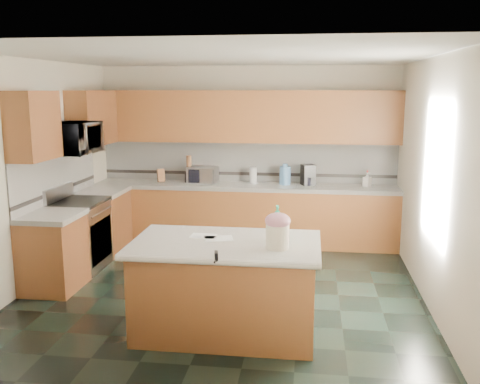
# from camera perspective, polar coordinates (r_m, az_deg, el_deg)

# --- Properties ---
(floor) EXTENTS (4.60, 4.60, 0.00)m
(floor) POSITION_cam_1_polar(r_m,az_deg,el_deg) (6.47, -1.76, -10.34)
(floor) COLOR black
(floor) RESTS_ON ground
(ceiling) EXTENTS (4.60, 4.60, 0.00)m
(ceiling) POSITION_cam_1_polar(r_m,az_deg,el_deg) (6.04, -1.91, 14.27)
(ceiling) COLOR white
(ceiling) RESTS_ON ground
(wall_back) EXTENTS (4.60, 0.04, 2.70)m
(wall_back) POSITION_cam_1_polar(r_m,az_deg,el_deg) (8.39, 0.77, 4.09)
(wall_back) COLOR silver
(wall_back) RESTS_ON ground
(wall_front) EXTENTS (4.60, 0.04, 2.70)m
(wall_front) POSITION_cam_1_polar(r_m,az_deg,el_deg) (3.89, -7.44, -3.99)
(wall_front) COLOR silver
(wall_front) RESTS_ON ground
(wall_left) EXTENTS (0.04, 4.60, 2.70)m
(wall_left) POSITION_cam_1_polar(r_m,az_deg,el_deg) (6.88, -21.26, 1.85)
(wall_left) COLOR silver
(wall_left) RESTS_ON ground
(wall_right) EXTENTS (0.04, 4.60, 2.70)m
(wall_right) POSITION_cam_1_polar(r_m,az_deg,el_deg) (6.18, 19.92, 0.98)
(wall_right) COLOR silver
(wall_right) RESTS_ON ground
(back_base_cab) EXTENTS (4.60, 0.60, 0.86)m
(back_base_cab) POSITION_cam_1_polar(r_m,az_deg,el_deg) (8.24, 0.49, -2.53)
(back_base_cab) COLOR #402011
(back_base_cab) RESTS_ON ground
(back_countertop) EXTENTS (4.60, 0.64, 0.06)m
(back_countertop) POSITION_cam_1_polar(r_m,az_deg,el_deg) (8.14, 0.49, 0.62)
(back_countertop) COLOR white
(back_countertop) RESTS_ON back_base_cab
(back_upper_cab) EXTENTS (4.60, 0.33, 0.78)m
(back_upper_cab) POSITION_cam_1_polar(r_m,az_deg,el_deg) (8.16, 0.63, 8.06)
(back_upper_cab) COLOR #402011
(back_upper_cab) RESTS_ON wall_back
(back_backsplash) EXTENTS (4.60, 0.02, 0.63)m
(back_backsplash) POSITION_cam_1_polar(r_m,az_deg,el_deg) (8.37, 0.74, 3.29)
(back_backsplash) COLOR silver
(back_backsplash) RESTS_ON back_countertop
(back_accent_band) EXTENTS (4.60, 0.01, 0.05)m
(back_accent_band) POSITION_cam_1_polar(r_m,az_deg,el_deg) (8.40, 0.74, 1.96)
(back_accent_band) COLOR black
(back_accent_band) RESTS_ON back_countertop
(left_base_cab_rear) EXTENTS (0.60, 0.82, 0.86)m
(left_base_cab_rear) POSITION_cam_1_polar(r_m,az_deg,el_deg) (8.07, -14.42, -3.18)
(left_base_cab_rear) COLOR #402011
(left_base_cab_rear) RESTS_ON ground
(left_counter_rear) EXTENTS (0.64, 0.82, 0.06)m
(left_counter_rear) POSITION_cam_1_polar(r_m,az_deg,el_deg) (7.97, -14.58, 0.03)
(left_counter_rear) COLOR white
(left_counter_rear) RESTS_ON left_base_cab_rear
(left_base_cab_front) EXTENTS (0.60, 0.72, 0.86)m
(left_base_cab_front) POSITION_cam_1_polar(r_m,az_deg,el_deg) (6.73, -19.29, -6.27)
(left_base_cab_front) COLOR #402011
(left_base_cab_front) RESTS_ON ground
(left_counter_front) EXTENTS (0.64, 0.72, 0.06)m
(left_counter_front) POSITION_cam_1_polar(r_m,az_deg,el_deg) (6.61, -19.54, -2.45)
(left_counter_front) COLOR white
(left_counter_front) RESTS_ON left_base_cab_front
(left_backsplash) EXTENTS (0.02, 2.30, 0.63)m
(left_backsplash) POSITION_cam_1_polar(r_m,az_deg,el_deg) (7.37, -18.94, 1.65)
(left_backsplash) COLOR silver
(left_backsplash) RESTS_ON wall_left
(left_accent_band) EXTENTS (0.01, 2.30, 0.05)m
(left_accent_band) POSITION_cam_1_polar(r_m,az_deg,el_deg) (7.40, -18.80, 0.16)
(left_accent_band) COLOR black
(left_accent_band) RESTS_ON wall_left
(left_upper_cab_rear) EXTENTS (0.33, 1.09, 0.78)m
(left_upper_cab_rear) POSITION_cam_1_polar(r_m,az_deg,el_deg) (8.02, -15.48, 7.62)
(left_upper_cab_rear) COLOR #402011
(left_upper_cab_rear) RESTS_ON wall_left
(left_upper_cab_front) EXTENTS (0.33, 0.72, 0.78)m
(left_upper_cab_front) POSITION_cam_1_polar(r_m,az_deg,el_deg) (6.52, -21.19, 6.62)
(left_upper_cab_front) COLOR #402011
(left_upper_cab_front) RESTS_ON wall_left
(range_body) EXTENTS (0.60, 0.76, 0.88)m
(range_body) POSITION_cam_1_polar(r_m,az_deg,el_deg) (7.36, -16.72, -4.56)
(range_body) COLOR #B7B7BC
(range_body) RESTS_ON ground
(range_oven_door) EXTENTS (0.02, 0.68, 0.55)m
(range_oven_door) POSITION_cam_1_polar(r_m,az_deg,el_deg) (7.26, -14.60, -4.99)
(range_oven_door) COLOR black
(range_oven_door) RESTS_ON range_body
(range_cooktop) EXTENTS (0.62, 0.78, 0.04)m
(range_cooktop) POSITION_cam_1_polar(r_m,az_deg,el_deg) (7.26, -16.91, -1.06)
(range_cooktop) COLOR black
(range_cooktop) RESTS_ON range_body
(range_handle) EXTENTS (0.02, 0.66, 0.02)m
(range_handle) POSITION_cam_1_polar(r_m,az_deg,el_deg) (7.16, -14.53, -2.08)
(range_handle) COLOR #B7B7BC
(range_handle) RESTS_ON range_body
(range_backguard) EXTENTS (0.06, 0.76, 0.18)m
(range_backguard) POSITION_cam_1_polar(r_m,az_deg,el_deg) (7.35, -18.81, -0.07)
(range_backguard) COLOR #B7B7BC
(range_backguard) RESTS_ON range_body
(microwave) EXTENTS (0.50, 0.73, 0.41)m
(microwave) POSITION_cam_1_polar(r_m,az_deg,el_deg) (7.14, -17.28, 5.49)
(microwave) COLOR #B7B7BC
(microwave) RESTS_ON wall_left
(island_base) EXTENTS (1.69, 0.97, 0.86)m
(island_base) POSITION_cam_1_polar(r_m,az_deg,el_deg) (5.27, -1.50, -10.40)
(island_base) COLOR #402011
(island_base) RESTS_ON ground
(island_top) EXTENTS (1.79, 1.07, 0.06)m
(island_top) POSITION_cam_1_polar(r_m,az_deg,el_deg) (5.12, -1.52, -5.60)
(island_top) COLOR white
(island_top) RESTS_ON island_base
(island_bullnose) EXTENTS (1.79, 0.06, 0.06)m
(island_bullnose) POSITION_cam_1_polar(r_m,az_deg,el_deg) (4.62, -2.58, -7.46)
(island_bullnose) COLOR white
(island_bullnose) RESTS_ON island_base
(treat_jar) EXTENTS (0.28, 0.28, 0.22)m
(treat_jar) POSITION_cam_1_polar(r_m,az_deg,el_deg) (4.88, 4.02, -4.75)
(treat_jar) COLOR beige
(treat_jar) RESTS_ON island_top
(treat_jar_lid) EXTENTS (0.23, 0.23, 0.14)m
(treat_jar_lid) POSITION_cam_1_polar(r_m,az_deg,el_deg) (4.84, 4.05, -3.07)
(treat_jar_lid) COLOR pink
(treat_jar_lid) RESTS_ON treat_jar
(treat_jar_knob) EXTENTS (0.08, 0.03, 0.03)m
(treat_jar_knob) POSITION_cam_1_polar(r_m,az_deg,el_deg) (4.83, 4.05, -2.50)
(treat_jar_knob) COLOR tan
(treat_jar_knob) RESTS_ON treat_jar_lid
(treat_jar_knob_end_l) EXTENTS (0.04, 0.04, 0.04)m
(treat_jar_knob_end_l) POSITION_cam_1_polar(r_m,az_deg,el_deg) (4.83, 3.60, -2.49)
(treat_jar_knob_end_l) COLOR tan
(treat_jar_knob_end_l) RESTS_ON treat_jar_lid
(treat_jar_knob_end_r) EXTENTS (0.04, 0.04, 0.04)m
(treat_jar_knob_end_r) POSITION_cam_1_polar(r_m,az_deg,el_deg) (4.83, 4.51, -2.51)
(treat_jar_knob_end_r) COLOR tan
(treat_jar_knob_end_r) RESTS_ON treat_jar_lid
(soap_bottle_island) EXTENTS (0.15, 0.15, 0.34)m
(soap_bottle_island) POSITION_cam_1_polar(r_m,az_deg,el_deg) (5.14, 3.99, -3.28)
(soap_bottle_island) COLOR #27B991
(soap_bottle_island) RESTS_ON island_top
(paper_sheet_a) EXTENTS (0.32, 0.27, 0.00)m
(paper_sheet_a) POSITION_cam_1_polar(r_m,az_deg,el_deg) (5.21, -2.28, -4.97)
(paper_sheet_a) COLOR white
(paper_sheet_a) RESTS_ON island_top
(paper_sheet_b) EXTENTS (0.26, 0.20, 0.00)m
(paper_sheet_b) POSITION_cam_1_polar(r_m,az_deg,el_deg) (5.30, -3.94, -4.69)
(paper_sheet_b) COLOR white
(paper_sheet_b) RESTS_ON island_top
(clamp_body) EXTENTS (0.05, 0.10, 0.09)m
(clamp_body) POSITION_cam_1_polar(r_m,az_deg,el_deg) (4.63, -2.55, -6.91)
(clamp_body) COLOR black
(clamp_body) RESTS_ON island_top
(clamp_handle) EXTENTS (0.02, 0.07, 0.02)m
(clamp_handle) POSITION_cam_1_polar(r_m,az_deg,el_deg) (4.58, -2.68, -7.37)
(clamp_handle) COLOR black
(clamp_handle) RESTS_ON island_top
(knife_block) EXTENTS (0.16, 0.18, 0.22)m
(knife_block) POSITION_cam_1_polar(r_m,az_deg,el_deg) (8.44, -8.43, 1.75)
(knife_block) COLOR #472814
(knife_block) RESTS_ON back_countertop
(utensil_crock) EXTENTS (0.14, 0.14, 0.17)m
(utensil_crock) POSITION_cam_1_polar(r_m,az_deg,el_deg) (8.36, -5.45, 1.63)
(utensil_crock) COLOR black
(utensil_crock) RESTS_ON back_countertop
(utensil_bundle) EXTENTS (0.08, 0.08, 0.25)m
(utensil_bundle) POSITION_cam_1_polar(r_m,az_deg,el_deg) (8.32, -5.48, 3.06)
(utensil_bundle) COLOR #472814
(utensil_bundle) RESTS_ON utensil_crock
(toaster_oven) EXTENTS (0.47, 0.36, 0.25)m
(toaster_oven) POSITION_cam_1_polar(r_m,az_deg,el_deg) (8.27, -4.01, 1.83)
(toaster_oven) COLOR #B7B7BC
(toaster_oven) RESTS_ON back_countertop
(toaster_oven_door) EXTENTS (0.39, 0.01, 0.21)m
(toaster_oven_door) POSITION_cam_1_polar(r_m,az_deg,el_deg) (8.14, -4.21, 1.68)
(toaster_oven_door) COLOR black
(toaster_oven_door) RESTS_ON toaster_oven
(paper_towel) EXTENTS (0.11, 0.11, 0.25)m
(paper_towel) POSITION_cam_1_polar(r_m,az_deg,el_deg) (8.20, 1.41, 1.77)
(paper_towel) COLOR white
(paper_towel) RESTS_ON back_countertop
(paper_towel_base) EXTENTS (0.16, 0.16, 0.01)m
(paper_towel_base) POSITION_cam_1_polar(r_m,az_deg,el_deg) (8.22, 1.41, 0.98)
(paper_towel_base) COLOR #B7B7BC
(paper_towel_base) RESTS_ON back_countertop
(water_jug) EXTENTS (0.17, 0.17, 0.28)m
(water_jug) POSITION_cam_1_polar(r_m,az_deg,el_deg) (8.12, 4.82, 1.76)
(water_jug) COLOR #5C90CB
(water_jug) RESTS_ON back_countertop
(water_jug_neck) EXTENTS (0.08, 0.08, 0.04)m
(water_jug_neck) POSITION_cam_1_polar(r_m,az_deg,el_deg) (8.10, 4.84, 2.87)
(water_jug_neck) COLOR #5C90CB
(water_jug_neck) RESTS_ON water_jug
(coffee_maker) EXTENTS (0.24, 0.25, 0.31)m
(coffee_maker) POSITION_cam_1_polar(r_m,az_deg,el_deg) (8.13, 7.27, 1.83)
(coffee_maker) COLOR black
(coffee_maker) RESTS_ON back_countertop
(coffee_carafe) EXTENTS (0.13, 0.13, 0.13)m
(coffee_carafe) POSITION_cam_1_polar(r_m,az_deg,el_deg) (8.10, 7.25, 1.15)
(coffee_carafe) COLOR black
(coffee_carafe) RESTS_ON back_countertop
(soap_bottle_back) EXTENTS (0.14, 0.14, 0.21)m
(soap_bottle_back) POSITION_cam_1_polar(r_m,az_deg,el_deg) (8.15, 13.40, 1.30)
(soap_bottle_back) COLOR white
(soap_bottle_back) RESTS_ON back_countertop
(soap_back_cap) EXTENTS (0.02, 0.02, 0.03)m
(soap_back_cap) POSITION_cam_1_polar(r_m,az_deg,el_deg) (8.13, 13.44, 2.15)
(soap_back_cap) COLOR red
(soap_back_cap) RESTS_ON soap_bottle_back
(window_light_proxy) EXTENTS (0.02, 1.40, 1.10)m
(window_light_proxy) POSITION_cam_1_polar(r_m,az_deg,el_deg) (5.96, 20.13, 2.08)
(window_light_proxy) COLOR white
(window_light_proxy) RESTS_ON wall_right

